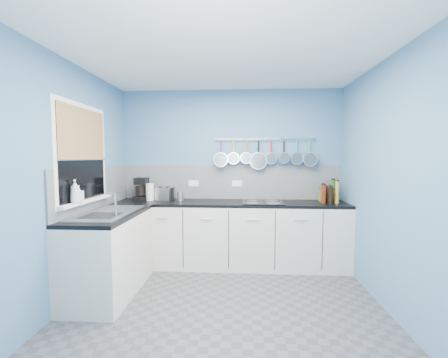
# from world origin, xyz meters

# --- Properties ---
(floor) EXTENTS (3.20, 3.00, 0.02)m
(floor) POSITION_xyz_m (0.00, 0.00, -0.01)
(floor) COLOR #47474C
(floor) RESTS_ON ground
(ceiling) EXTENTS (3.20, 3.00, 0.02)m
(ceiling) POSITION_xyz_m (0.00, 0.00, 2.51)
(ceiling) COLOR white
(ceiling) RESTS_ON ground
(wall_back) EXTENTS (3.20, 0.02, 2.50)m
(wall_back) POSITION_xyz_m (0.00, 1.51, 1.25)
(wall_back) COLOR teal
(wall_back) RESTS_ON ground
(wall_front) EXTENTS (3.20, 0.02, 2.50)m
(wall_front) POSITION_xyz_m (0.00, -1.51, 1.25)
(wall_front) COLOR teal
(wall_front) RESTS_ON ground
(wall_left) EXTENTS (0.02, 3.00, 2.50)m
(wall_left) POSITION_xyz_m (-1.61, 0.00, 1.25)
(wall_left) COLOR teal
(wall_left) RESTS_ON ground
(wall_right) EXTENTS (0.02, 3.00, 2.50)m
(wall_right) POSITION_xyz_m (1.61, 0.00, 1.25)
(wall_right) COLOR teal
(wall_right) RESTS_ON ground
(backsplash_back) EXTENTS (3.20, 0.02, 0.50)m
(backsplash_back) POSITION_xyz_m (0.00, 1.49, 1.15)
(backsplash_back) COLOR #94959A
(backsplash_back) RESTS_ON wall_back
(backsplash_left) EXTENTS (0.02, 1.80, 0.50)m
(backsplash_left) POSITION_xyz_m (-1.59, 0.60, 1.15)
(backsplash_left) COLOR #94959A
(backsplash_left) RESTS_ON wall_left
(cabinet_run_back) EXTENTS (3.20, 0.60, 0.86)m
(cabinet_run_back) POSITION_xyz_m (0.00, 1.20, 0.43)
(cabinet_run_back) COLOR beige
(cabinet_run_back) RESTS_ON ground
(worktop_back) EXTENTS (3.20, 0.60, 0.04)m
(worktop_back) POSITION_xyz_m (0.00, 1.20, 0.88)
(worktop_back) COLOR black
(worktop_back) RESTS_ON cabinet_run_back
(cabinet_run_left) EXTENTS (0.60, 1.20, 0.86)m
(cabinet_run_left) POSITION_xyz_m (-1.30, 0.30, 0.43)
(cabinet_run_left) COLOR beige
(cabinet_run_left) RESTS_ON ground
(worktop_left) EXTENTS (0.60, 1.20, 0.04)m
(worktop_left) POSITION_xyz_m (-1.30, 0.30, 0.88)
(worktop_left) COLOR black
(worktop_left) RESTS_ON cabinet_run_left
(window_frame) EXTENTS (0.01, 1.00, 1.10)m
(window_frame) POSITION_xyz_m (-1.58, 0.30, 1.55)
(window_frame) COLOR white
(window_frame) RESTS_ON wall_left
(window_glass) EXTENTS (0.01, 0.90, 1.00)m
(window_glass) POSITION_xyz_m (-1.57, 0.30, 1.55)
(window_glass) COLOR black
(window_glass) RESTS_ON wall_left
(bamboo_blind) EXTENTS (0.01, 0.90, 0.55)m
(bamboo_blind) POSITION_xyz_m (-1.56, 0.30, 1.77)
(bamboo_blind) COLOR olive
(bamboo_blind) RESTS_ON wall_left
(window_sill) EXTENTS (0.10, 0.98, 0.03)m
(window_sill) POSITION_xyz_m (-1.55, 0.30, 1.04)
(window_sill) COLOR white
(window_sill) RESTS_ON wall_left
(sink_unit) EXTENTS (0.50, 0.95, 0.01)m
(sink_unit) POSITION_xyz_m (-1.30, 0.30, 0.90)
(sink_unit) COLOR silver
(sink_unit) RESTS_ON worktop_left
(mixer_tap) EXTENTS (0.12, 0.08, 0.26)m
(mixer_tap) POSITION_xyz_m (-1.14, 0.12, 1.03)
(mixer_tap) COLOR silver
(mixer_tap) RESTS_ON worktop_left
(socket_left) EXTENTS (0.15, 0.01, 0.09)m
(socket_left) POSITION_xyz_m (-0.55, 1.48, 1.13)
(socket_left) COLOR white
(socket_left) RESTS_ON backsplash_back
(socket_right) EXTENTS (0.15, 0.01, 0.09)m
(socket_right) POSITION_xyz_m (0.10, 1.48, 1.13)
(socket_right) COLOR white
(socket_right) RESTS_ON backsplash_back
(pot_rail) EXTENTS (1.45, 0.02, 0.02)m
(pot_rail) POSITION_xyz_m (0.50, 1.45, 1.78)
(pot_rail) COLOR silver
(pot_rail) RESTS_ON wall_back
(soap_bottle_a) EXTENTS (0.12, 0.12, 0.24)m
(soap_bottle_a) POSITION_xyz_m (-1.53, 0.05, 1.17)
(soap_bottle_a) COLOR white
(soap_bottle_a) RESTS_ON window_sill
(soap_bottle_b) EXTENTS (0.09, 0.09, 0.17)m
(soap_bottle_b) POSITION_xyz_m (-1.53, 0.12, 1.14)
(soap_bottle_b) COLOR white
(soap_bottle_b) RESTS_ON window_sill
(paper_towel) EXTENTS (0.13, 0.13, 0.24)m
(paper_towel) POSITION_xyz_m (-1.14, 1.24, 1.02)
(paper_towel) COLOR white
(paper_towel) RESTS_ON worktop_back
(coffee_maker) EXTENTS (0.19, 0.21, 0.32)m
(coffee_maker) POSITION_xyz_m (-1.28, 1.28, 1.06)
(coffee_maker) COLOR black
(coffee_maker) RESTS_ON worktop_back
(toaster) EXTENTS (0.32, 0.25, 0.18)m
(toaster) POSITION_xyz_m (-0.96, 1.31, 0.99)
(toaster) COLOR silver
(toaster) RESTS_ON worktop_back
(canister) EXTENTS (0.09, 0.09, 0.12)m
(canister) POSITION_xyz_m (-0.70, 1.25, 0.96)
(canister) COLOR silver
(canister) RESTS_ON worktop_back
(hob) EXTENTS (0.56, 0.49, 0.01)m
(hob) POSITION_xyz_m (0.45, 1.15, 0.91)
(hob) COLOR black
(hob) RESTS_ON worktop_back
(pan_0) EXTENTS (0.21, 0.11, 0.40)m
(pan_0) POSITION_xyz_m (-0.13, 1.44, 1.58)
(pan_0) COLOR silver
(pan_0) RESTS_ON pot_rail
(pan_1) EXTENTS (0.17, 0.08, 0.36)m
(pan_1) POSITION_xyz_m (0.05, 1.44, 1.60)
(pan_1) COLOR silver
(pan_1) RESTS_ON pot_rail
(pan_2) EXTENTS (0.17, 0.11, 0.36)m
(pan_2) POSITION_xyz_m (0.23, 1.44, 1.60)
(pan_2) COLOR silver
(pan_2) RESTS_ON pot_rail
(pan_3) EXTENTS (0.25, 0.07, 0.44)m
(pan_3) POSITION_xyz_m (0.41, 1.44, 1.56)
(pan_3) COLOR silver
(pan_3) RESTS_ON pot_rail
(pan_4) EXTENTS (0.17, 0.06, 0.36)m
(pan_4) POSITION_xyz_m (0.59, 1.44, 1.60)
(pan_4) COLOR silver
(pan_4) RESTS_ON pot_rail
(pan_5) EXTENTS (0.16, 0.09, 0.35)m
(pan_5) POSITION_xyz_m (0.77, 1.44, 1.60)
(pan_5) COLOR silver
(pan_5) RESTS_ON pot_rail
(pan_6) EXTENTS (0.18, 0.08, 0.37)m
(pan_6) POSITION_xyz_m (0.95, 1.44, 1.59)
(pan_6) COLOR silver
(pan_6) RESTS_ON pot_rail
(pan_7) EXTENTS (0.20, 0.10, 0.39)m
(pan_7) POSITION_xyz_m (1.14, 1.44, 1.58)
(pan_7) COLOR silver
(pan_7) RESTS_ON pot_rail
(condiment_0) EXTENTS (0.07, 0.07, 0.30)m
(condiment_0) POSITION_xyz_m (1.44, 1.34, 1.05)
(condiment_0) COLOR #265919
(condiment_0) RESTS_ON worktop_back
(condiment_1) EXTENTS (0.06, 0.06, 0.20)m
(condiment_1) POSITION_xyz_m (1.35, 1.31, 1.00)
(condiment_1) COLOR black
(condiment_1) RESTS_ON worktop_back
(condiment_2) EXTENTS (0.07, 0.07, 0.17)m
(condiment_2) POSITION_xyz_m (1.28, 1.33, 0.98)
(condiment_2) COLOR #3F721E
(condiment_2) RESTS_ON worktop_back
(condiment_3) EXTENTS (0.05, 0.05, 0.17)m
(condiment_3) POSITION_xyz_m (1.44, 1.22, 0.98)
(condiment_3) COLOR #8C5914
(condiment_3) RESTS_ON worktop_back
(condiment_4) EXTENTS (0.06, 0.06, 0.22)m
(condiment_4) POSITION_xyz_m (1.37, 1.22, 1.01)
(condiment_4) COLOR brown
(condiment_4) RESTS_ON worktop_back
(condiment_5) EXTENTS (0.07, 0.07, 0.24)m
(condiment_5) POSITION_xyz_m (1.28, 1.22, 1.02)
(condiment_5) COLOR brown
(condiment_5) RESTS_ON worktop_back
(condiment_6) EXTENTS (0.05, 0.05, 0.30)m
(condiment_6) POSITION_xyz_m (1.44, 1.14, 1.05)
(condiment_6) COLOR olive
(condiment_6) RESTS_ON worktop_back
(condiment_7) EXTENTS (0.07, 0.07, 0.22)m
(condiment_7) POSITION_xyz_m (1.35, 1.12, 1.01)
(condiment_7) COLOR black
(condiment_7) RESTS_ON worktop_back
(condiment_8) EXTENTS (0.06, 0.06, 0.25)m
(condiment_8) POSITION_xyz_m (1.27, 1.13, 1.02)
(condiment_8) COLOR #4C190C
(condiment_8) RESTS_ON worktop_back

